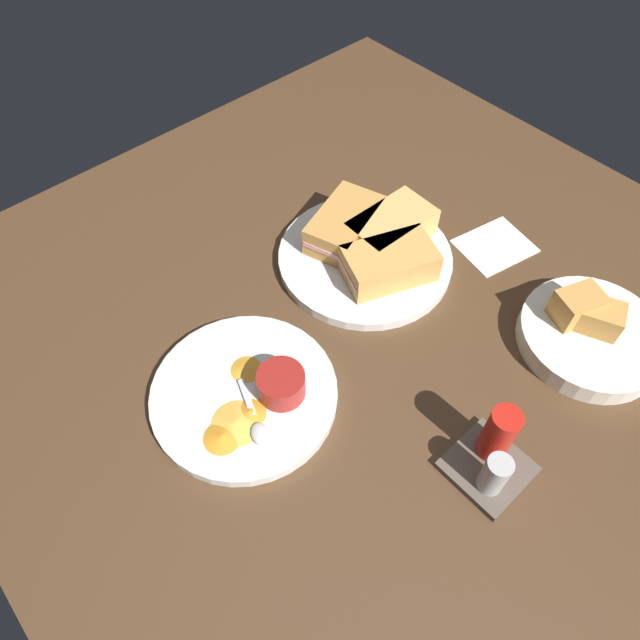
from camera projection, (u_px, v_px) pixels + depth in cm
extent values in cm
cube|color=#4C331E|center=(363.00, 315.00, 84.53)|extent=(110.00, 110.00, 3.00)
cylinder|color=silver|center=(365.00, 258.00, 88.23)|extent=(26.62, 26.62, 1.60)
cube|color=tan|center=(389.00, 263.00, 83.31)|extent=(14.88, 11.81, 4.80)
cube|color=#DB938E|center=(389.00, 263.00, 83.31)|extent=(14.90, 11.34, 0.80)
cube|color=tan|center=(391.00, 229.00, 87.53)|extent=(13.17, 7.89, 4.80)
cube|color=#DB938E|center=(391.00, 229.00, 87.53)|extent=(13.42, 7.29, 0.80)
cube|color=#C68C42|center=(344.00, 225.00, 88.02)|extent=(14.75, 11.38, 4.80)
cube|color=#DB938E|center=(344.00, 225.00, 88.02)|extent=(14.80, 10.88, 0.80)
cylinder|color=navy|center=(345.00, 222.00, 89.27)|extent=(6.32, 6.32, 3.54)
cylinder|color=black|center=(346.00, 215.00, 88.16)|extent=(5.18, 5.18, 0.60)
cube|color=silver|center=(393.00, 258.00, 86.77)|extent=(1.41, 5.55, 0.40)
ellipsoid|color=silver|center=(364.00, 240.00, 88.82)|extent=(2.54, 3.43, 0.80)
cylinder|color=silver|center=(246.00, 396.00, 73.96)|extent=(24.13, 24.13, 1.60)
cylinder|color=maroon|center=(281.00, 384.00, 71.91)|extent=(6.15, 6.15, 3.74)
cylinder|color=olive|center=(281.00, 378.00, 70.73)|extent=(5.04, 5.04, 0.60)
cube|color=silver|center=(247.00, 397.00, 72.63)|extent=(2.65, 5.44, 0.40)
ellipsoid|color=silver|center=(260.00, 434.00, 69.47)|extent=(3.17, 3.76, 0.80)
cone|color=gold|center=(236.00, 422.00, 70.51)|extent=(8.91, 8.91, 0.60)
cone|color=orange|center=(250.00, 412.00, 71.31)|extent=(5.74, 5.74, 0.60)
cone|color=gold|center=(246.00, 368.00, 75.13)|extent=(4.53, 4.53, 0.60)
cone|color=orange|center=(222.00, 436.00, 69.39)|extent=(5.65, 5.65, 0.60)
cylinder|color=silver|center=(590.00, 337.00, 78.60)|extent=(19.46, 19.46, 3.00)
cube|color=#C68C42|center=(577.00, 306.00, 77.10)|extent=(7.13, 6.17, 4.42)
cube|color=#C68C42|center=(598.00, 317.00, 76.37)|extent=(6.49, 7.28, 3.86)
cube|color=brown|center=(487.00, 467.00, 68.53)|extent=(9.00, 9.00, 1.00)
cylinder|color=red|center=(499.00, 434.00, 65.96)|extent=(3.60, 3.60, 8.50)
cylinder|color=#B2B2B2|center=(495.00, 474.00, 64.38)|extent=(3.00, 3.00, 6.00)
cube|color=white|center=(495.00, 246.00, 90.64)|extent=(12.58, 11.02, 0.40)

